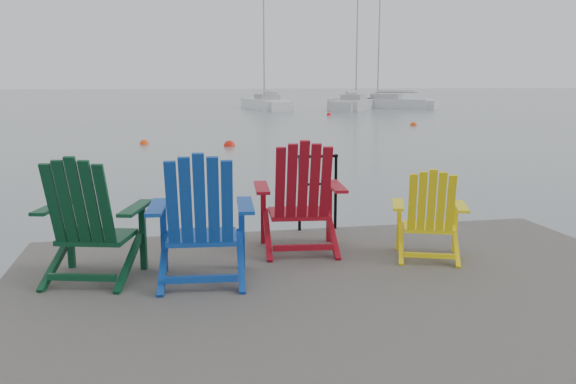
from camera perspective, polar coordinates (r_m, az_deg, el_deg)
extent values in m
plane|color=slate|center=(5.19, 6.94, -15.38)|extent=(400.00, 400.00, 0.00)
cube|color=#322E2C|center=(5.03, 7.04, -11.26)|extent=(6.00, 5.00, 0.20)
cylinder|color=black|center=(7.19, -20.63, -11.11)|extent=(0.26, 0.26, 1.20)
cylinder|color=black|center=(7.26, 1.27, -10.22)|extent=(0.26, 0.26, 1.20)
cylinder|color=black|center=(8.26, 20.05, -8.28)|extent=(0.26, 0.26, 1.20)
cylinder|color=black|center=(7.17, 1.10, -0.10)|extent=(0.04, 0.04, 0.90)
cylinder|color=black|center=(7.28, 4.48, 0.03)|extent=(0.04, 0.04, 0.90)
cylinder|color=black|center=(7.15, 2.83, 3.35)|extent=(0.48, 0.04, 0.04)
cylinder|color=black|center=(7.20, 2.81, 0.75)|extent=(0.44, 0.03, 0.03)
cube|color=#0A371F|center=(5.77, -17.40, -4.04)|extent=(0.71, 0.66, 0.04)
cube|color=#0A371F|center=(6.11, -19.70, -3.86)|extent=(0.07, 0.07, 0.62)
cube|color=#0A371F|center=(5.87, -13.42, -4.11)|extent=(0.07, 0.07, 0.62)
cube|color=#0A371F|center=(5.84, -21.07, -1.29)|extent=(0.31, 0.69, 0.03)
cube|color=#0A371F|center=(5.57, -14.02, -1.45)|extent=(0.31, 0.69, 0.03)
cube|color=#0A371F|center=(5.37, -18.99, -1.12)|extent=(0.60, 0.42, 0.76)
cube|color=#0E3A94|center=(5.52, -8.03, -4.20)|extent=(0.66, 0.59, 0.04)
cube|color=#0E3A94|center=(5.77, -11.54, -4.18)|extent=(0.06, 0.06, 0.64)
cube|color=#0E3A94|center=(5.75, -4.36, -4.06)|extent=(0.06, 0.06, 0.64)
cube|color=#0E3A94|center=(5.46, -12.19, -1.40)|extent=(0.20, 0.71, 0.03)
cube|color=#0E3A94|center=(5.43, -4.02, -1.25)|extent=(0.20, 0.71, 0.03)
cube|color=#0E3A94|center=(5.07, -8.26, -1.06)|extent=(0.59, 0.34, 0.78)
cube|color=maroon|center=(6.42, 1.01, -2.02)|extent=(0.67, 0.61, 0.05)
cube|color=maroon|center=(6.62, -2.33, -2.10)|extent=(0.06, 0.06, 0.64)
cube|color=maroon|center=(6.70, 3.86, -1.97)|extent=(0.06, 0.06, 0.64)
cube|color=maroon|center=(6.31, -2.48, 0.42)|extent=(0.21, 0.71, 0.03)
cube|color=maroon|center=(6.40, 4.51, 0.54)|extent=(0.21, 0.71, 0.03)
cube|color=maroon|center=(5.99, 1.42, 0.82)|extent=(0.59, 0.35, 0.79)
cube|color=yellow|center=(6.32, 12.98, -3.22)|extent=(0.60, 0.57, 0.04)
cube|color=yellow|center=(6.49, 10.34, -3.14)|extent=(0.06, 0.06, 0.51)
cube|color=yellow|center=(6.53, 15.37, -3.26)|extent=(0.06, 0.06, 0.51)
cube|color=yellow|center=(6.24, 10.25, -1.15)|extent=(0.30, 0.56, 0.03)
cube|color=yellow|center=(6.28, 15.87, -1.30)|extent=(0.30, 0.56, 0.03)
cube|color=yellow|center=(5.97, 13.28, -1.04)|extent=(0.50, 0.38, 0.62)
cube|color=silver|center=(52.07, -2.11, 8.07)|extent=(3.07, 9.02, 1.10)
cube|color=#9E9EA3|center=(51.62, -1.99, 8.83)|extent=(1.84, 2.79, 0.55)
cylinder|color=gray|center=(52.62, -2.28, 14.72)|extent=(0.12, 0.12, 11.06)
cube|color=#BDBCC1|center=(51.46, 6.25, 7.99)|extent=(6.55, 9.07, 1.10)
cube|color=#9E9EA3|center=(50.99, 6.16, 8.76)|extent=(2.79, 3.19, 0.55)
cylinder|color=gray|center=(52.04, 6.49, 14.88)|extent=(0.12, 0.12, 11.36)
cube|color=silver|center=(54.18, 8.77, 8.05)|extent=(7.87, 6.82, 1.10)
cube|color=#9E9EA3|center=(54.04, 9.22, 8.77)|extent=(2.89, 2.73, 0.55)
cylinder|color=gray|center=(54.40, 8.52, 14.11)|extent=(0.12, 0.12, 10.38)
sphere|color=red|center=(21.69, -5.51, 4.30)|extent=(0.41, 0.41, 0.41)
sphere|color=#F34A0E|center=(22.92, -13.30, 4.39)|extent=(0.33, 0.33, 0.33)
sphere|color=#E0440D|center=(32.55, 11.66, 6.11)|extent=(0.35, 0.35, 0.35)
sphere|color=red|center=(41.84, 3.85, 7.18)|extent=(0.34, 0.34, 0.34)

